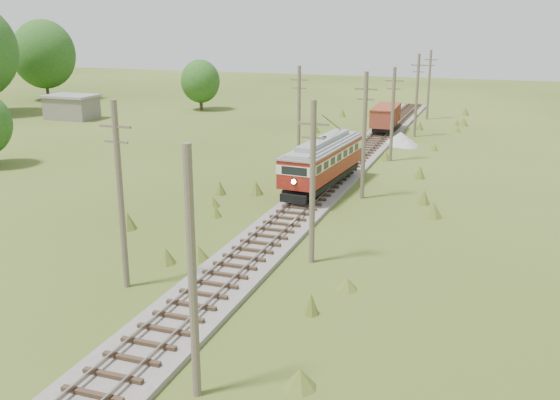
% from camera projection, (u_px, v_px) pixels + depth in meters
% --- Properties ---
extents(railbed_main, '(3.60, 96.00, 0.57)m').
position_uv_depth(railbed_main, '(330.00, 182.00, 48.65)').
color(railbed_main, '#605B54').
rests_on(railbed_main, ground).
extents(streetcar, '(3.56, 11.60, 5.25)m').
position_uv_depth(streetcar, '(323.00, 159.00, 46.20)').
color(streetcar, black).
rests_on(streetcar, ground).
extents(gondola, '(2.74, 7.70, 2.53)m').
position_uv_depth(gondola, '(386.00, 116.00, 69.74)').
color(gondola, black).
rests_on(gondola, ground).
extents(gravel_pile, '(3.65, 3.87, 1.33)m').
position_uv_depth(gravel_pile, '(402.00, 139.00, 63.71)').
color(gravel_pile, gray).
rests_on(gravel_pile, ground).
extents(utility_pole_r_1, '(0.30, 0.30, 8.80)m').
position_uv_depth(utility_pole_r_1, '(192.00, 276.00, 20.23)').
color(utility_pole_r_1, brown).
rests_on(utility_pole_r_1, ground).
extents(utility_pole_r_2, '(1.60, 0.30, 8.60)m').
position_uv_depth(utility_pole_r_2, '(313.00, 182.00, 31.92)').
color(utility_pole_r_2, brown).
rests_on(utility_pole_r_2, ground).
extents(utility_pole_r_3, '(1.60, 0.30, 9.00)m').
position_uv_depth(utility_pole_r_3, '(364.00, 135.00, 43.67)').
color(utility_pole_r_3, brown).
rests_on(utility_pole_r_3, ground).
extents(utility_pole_r_4, '(1.60, 0.30, 8.40)m').
position_uv_depth(utility_pole_r_4, '(393.00, 113.00, 55.58)').
color(utility_pole_r_4, brown).
rests_on(utility_pole_r_4, ground).
extents(utility_pole_r_5, '(1.60, 0.30, 8.90)m').
position_uv_depth(utility_pole_r_5, '(417.00, 95.00, 67.15)').
color(utility_pole_r_5, brown).
rests_on(utility_pole_r_5, ground).
extents(utility_pole_r_6, '(1.60, 0.30, 8.70)m').
position_uv_depth(utility_pole_r_6, '(429.00, 84.00, 79.01)').
color(utility_pole_r_6, brown).
rests_on(utility_pole_r_6, ground).
extents(utility_pole_l_a, '(1.60, 0.30, 9.00)m').
position_uv_depth(utility_pole_l_a, '(120.00, 194.00, 28.84)').
color(utility_pole_l_a, brown).
rests_on(utility_pole_l_a, ground).
extents(utility_pole_l_b, '(1.60, 0.30, 8.60)m').
position_uv_depth(utility_pole_l_b, '(299.00, 114.00, 54.34)').
color(utility_pole_l_b, brown).
rests_on(utility_pole_l_b, ground).
extents(tree_left_5, '(9.66, 9.66, 12.44)m').
position_uv_depth(tree_left_5, '(44.00, 54.00, 97.22)').
color(tree_left_5, '#38281C').
rests_on(tree_left_5, ground).
extents(tree_mid_a, '(5.46, 5.46, 7.03)m').
position_uv_depth(tree_mid_a, '(200.00, 81.00, 87.31)').
color(tree_mid_a, '#38281C').
rests_on(tree_mid_a, ground).
extents(shed, '(6.40, 4.40, 3.10)m').
position_uv_depth(shed, '(72.00, 107.00, 80.07)').
color(shed, slate).
rests_on(shed, ground).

